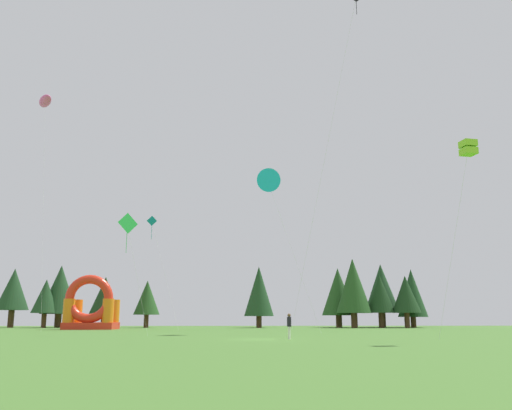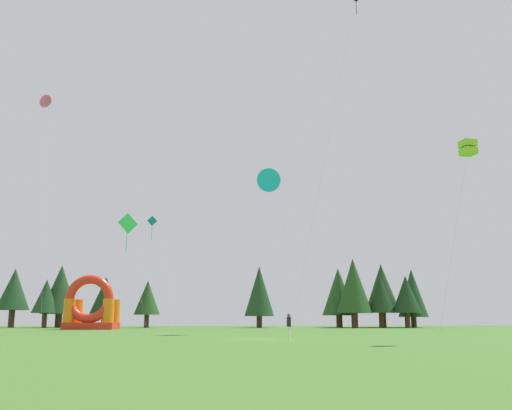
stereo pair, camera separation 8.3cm
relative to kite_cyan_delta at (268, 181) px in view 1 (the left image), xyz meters
name	(u,v)px [view 1 (the left image)]	position (x,y,z in m)	size (l,w,h in m)	color
ground_plane	(264,339)	(-1.22, -13.28, -14.68)	(120.00, 120.00, 0.00)	#47752D
kite_cyan_delta	(268,181)	(0.00, 0.00, 0.00)	(6.19, 2.47, 15.99)	#19B7CC
kite_black_diamond	(355,5)	(6.25, -12.63, 11.55)	(5.44, 6.43, 27.29)	black
kite_lime_box	(468,148)	(11.68, -19.09, -2.50)	(1.35, 5.55, 12.67)	#8CD826
kite_pink_parafoil	(45,101)	(-26.77, 12.56, 13.06)	(5.25, 7.93, 28.44)	#EA599E
kite_teal_diamond	(152,223)	(-13.73, 17.35, -1.29)	(4.60, 3.83, 14.00)	#0C7F7A
kite_green_diamond	(127,225)	(-12.76, -4.20, -5.23)	(2.92, 1.07, 10.16)	green
person_left_edge	(289,324)	(0.58, -13.15, -13.63)	(0.40, 0.40, 1.75)	silver
inflatable_yellow_castle	(90,310)	(-21.22, 18.68, -12.28)	(6.23, 4.99, 6.72)	red
tree_row_0	(13,289)	(-36.11, 31.91, -9.12)	(4.74, 4.74, 8.69)	#4C331E
tree_row_1	(46,296)	(-30.52, 29.58, -10.22)	(3.82, 3.82, 6.92)	#4C331E
tree_row_2	(60,290)	(-29.07, 31.41, -9.15)	(5.38, 5.38, 9.16)	#4C331E
tree_row_3	(105,296)	(-21.62, 27.99, -10.20)	(4.28, 4.28, 7.20)	#4C331E
tree_row_4	(147,298)	(-15.87, 29.68, -10.38)	(3.80, 3.80, 6.80)	#4C331E
tree_row_5	(259,291)	(0.56, 28.92, -9.44)	(4.34, 4.34, 8.88)	#4C331E
tree_row_6	(338,292)	(12.72, 31.03, -9.40)	(5.06, 5.06, 8.85)	#4C331E
tree_row_7	(353,286)	(14.25, 27.39, -8.70)	(5.12, 5.12, 9.96)	#4C331E
tree_row_8	(380,294)	(18.26, 27.73, -9.86)	(4.16, 4.16, 7.58)	#4C331E
tree_row_9	(381,288)	(19.82, 32.65, -8.67)	(5.19, 5.19, 9.65)	#4C331E
tree_row_10	(406,295)	(21.74, 26.76, -9.96)	(4.13, 4.13, 7.41)	#4C331E
tree_row_11	(412,293)	(23.73, 30.01, -9.61)	(4.41, 4.41, 8.66)	#4C331E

